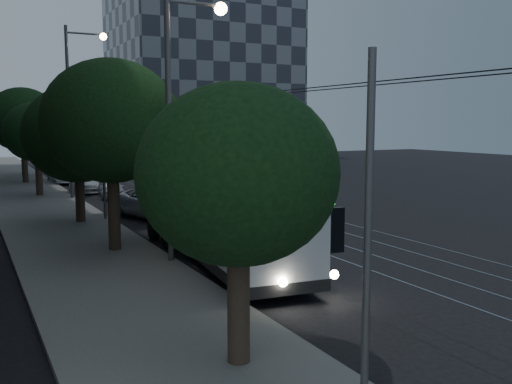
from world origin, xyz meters
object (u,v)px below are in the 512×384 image
Objects in this scene: car_white_d at (78,170)px; pickup_silver at (159,203)px; car_white_a at (112,188)px; car_white_b at (88,182)px; trolleybus at (220,213)px; streetlamp_far at (76,97)px; car_white_c at (65,174)px; streetlamp_near at (180,101)px.

pickup_silver is at bearing -68.85° from car_white_d.
car_white_d reaches higher than car_white_a.
car_white_b is at bearing 109.39° from car_white_a.
pickup_silver is 12.88m from car_white_b.
trolleybus is 2.13× the size of pickup_silver.
trolleybus reaches higher than pickup_silver.
car_white_a is 6.05m from streetlamp_far.
car_white_d is at bearing 63.70° from car_white_c.
streetlamp_near is at bearing -86.42° from car_white_a.
car_white_d is 0.42× the size of streetlamp_far.
pickup_silver is 0.61× the size of streetlamp_near.
car_white_d is (-0.04, 21.87, -0.00)m from pickup_silver.
car_white_a is 13.00m from car_white_d.
car_white_b is at bearing 71.26° from streetlamp_far.
trolleybus is 28.41m from car_white_c.
trolleybus reaches higher than car_white_a.
car_white_c is at bearing 97.66° from trolleybus.
streetlamp_far is (-2.23, 9.06, 5.56)m from pickup_silver.
streetlamp_near is (-1.44, -0.07, 3.89)m from trolleybus.
car_white_a is 18.81m from streetlamp_near.
streetlamp_far reaches higher than car_white_b.
car_white_a is 4.03m from car_white_b.
car_white_c is 0.49× the size of streetlamp_near.
car_white_b is 6.43m from car_white_c.
car_white_c reaches higher than car_white_a.
car_white_c is 1.00× the size of car_white_d.
trolleybus is at bearing -85.32° from car_white_c.
car_white_a is at bearing -69.90° from car_white_d.
streetlamp_far reaches higher than car_white_d.
car_white_c is at bearing 76.10° from pickup_silver.
car_white_b is (-0.70, 3.97, 0.08)m from car_white_a.
trolleybus is 2.62× the size of car_white_d.
car_white_c is 11.64m from streetlamp_far.
trolleybus is 21.99m from car_white_b.
streetlamp_far is at bearing -176.12° from car_white_a.
streetlamp_near is at bearing -171.37° from trolleybus.
streetlamp_near is 18.28m from streetlamp_far.
car_white_d is 31.49m from streetlamp_near.
car_white_d is (0.91, 9.03, 0.07)m from car_white_b.
car_white_a is at bearing 94.66° from trolleybus.
car_white_b is (-0.95, 12.84, -0.07)m from pickup_silver.
trolleybus is at bearing -85.06° from streetlamp_far.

